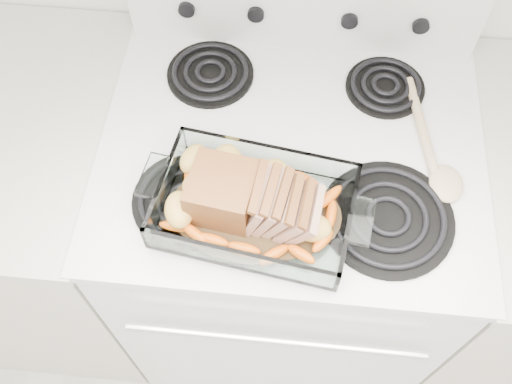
# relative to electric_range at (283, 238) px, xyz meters

# --- Properties ---
(electric_range) EXTENTS (0.78, 0.70, 1.12)m
(electric_range) POSITION_rel_electric_range_xyz_m (0.00, 0.00, 0.00)
(electric_range) COLOR silver
(electric_range) RESTS_ON ground
(counter_left) EXTENTS (0.58, 0.68, 0.93)m
(counter_left) POSITION_rel_electric_range_xyz_m (-0.67, -0.00, -0.02)
(counter_left) COLOR beige
(counter_left) RESTS_ON ground
(baking_dish) EXTENTS (0.35, 0.23, 0.07)m
(baking_dish) POSITION_rel_electric_range_xyz_m (-0.06, -0.18, 0.48)
(baking_dish) COLOR white
(baking_dish) RESTS_ON electric_range
(pork_roast) EXTENTS (0.24, 0.12, 0.09)m
(pork_roast) POSITION_rel_electric_range_xyz_m (-0.08, -0.18, 0.51)
(pork_roast) COLOR brown
(pork_roast) RESTS_ON baking_dish
(roast_vegetables) EXTENTS (0.40, 0.22, 0.05)m
(roast_vegetables) POSITION_rel_electric_range_xyz_m (-0.06, -0.14, 0.49)
(roast_vegetables) COLOR #E55717
(roast_vegetables) RESTS_ON baking_dish
(wooden_spoon) EXTENTS (0.11, 0.30, 0.02)m
(wooden_spoon) POSITION_rel_electric_range_xyz_m (0.28, -0.02, 0.46)
(wooden_spoon) COLOR tan
(wooden_spoon) RESTS_ON electric_range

